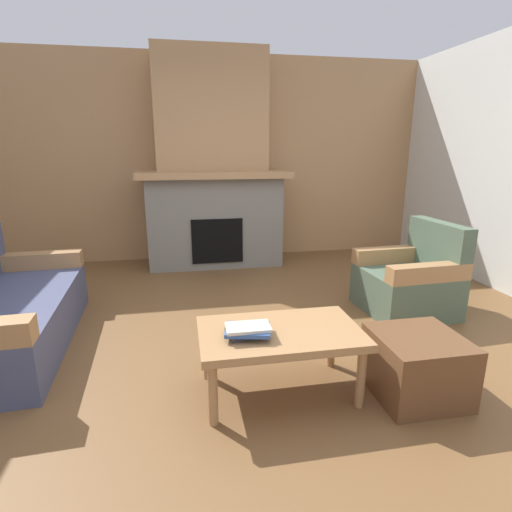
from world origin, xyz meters
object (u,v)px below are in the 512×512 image
object	(u,v)px
fireplace	(213,176)
coffee_table	(280,338)
couch	(0,313)
ottoman	(417,366)
armchair	(410,281)

from	to	relation	value
fireplace	coffee_table	xyz separation A→B (m)	(0.14, -3.11, -0.79)
couch	ottoman	world-z (taller)	couch
armchair	couch	bearing A→B (deg)	-178.46
coffee_table	ottoman	distance (m)	0.87
coffee_table	ottoman	size ratio (longest dim) A/B	1.92
fireplace	ottoman	size ratio (longest dim) A/B	5.19
armchair	fireplace	bearing A→B (deg)	129.35
fireplace	coffee_table	distance (m)	3.21
couch	fireplace	bearing A→B (deg)	49.27
armchair	coffee_table	xyz separation A→B (m)	(-1.54, -1.07, 0.08)
couch	armchair	bearing A→B (deg)	1.54
couch	armchair	size ratio (longest dim) A/B	2.17
couch	coffee_table	size ratio (longest dim) A/B	1.84
armchair	ottoman	xyz separation A→B (m)	(-0.70, -1.26, -0.09)
coffee_table	couch	bearing A→B (deg)	153.75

